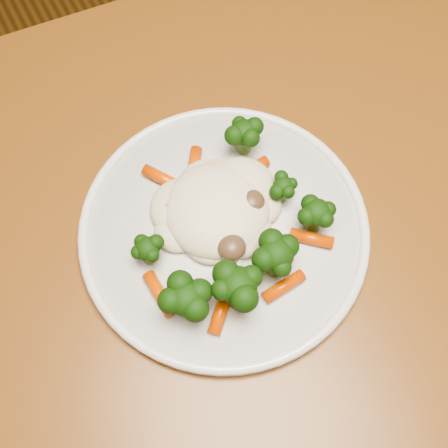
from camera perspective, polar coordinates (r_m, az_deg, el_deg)
name	(u,v)px	position (r m, az deg, el deg)	size (l,w,h in m)	color
dining_table	(337,282)	(0.65, 11.37, -5.83)	(1.26, 0.90, 0.75)	brown
plate	(224,230)	(0.54, 0.00, -0.62)	(0.28, 0.28, 0.01)	white
meal	(228,226)	(0.51, 0.44, -0.21)	(0.19, 0.19, 0.05)	#F3E8C2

